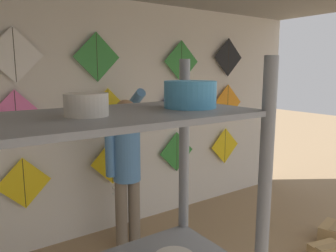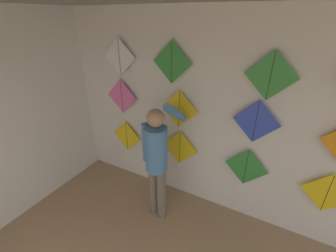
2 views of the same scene
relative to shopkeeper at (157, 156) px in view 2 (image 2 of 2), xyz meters
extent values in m
cube|color=silver|center=(0.52, 0.62, 0.39)|extent=(5.41, 0.06, 2.80)
cylinder|color=#726656|center=(-0.07, 0.00, -0.60)|extent=(0.13, 0.13, 0.82)
cylinder|color=#726656|center=(0.07, -0.02, -0.60)|extent=(0.13, 0.13, 0.82)
cylinder|color=#4C7FB7|center=(0.00, -0.01, 0.12)|extent=(0.29, 0.29, 0.62)
sphere|color=tan|center=(0.00, -0.01, 0.56)|extent=(0.22, 0.22, 0.22)
cylinder|color=#4C7FB7|center=(-0.17, 0.02, 0.15)|extent=(0.10, 0.10, 0.55)
cylinder|color=#4C7FB7|center=(0.17, 0.18, 0.58)|extent=(0.10, 0.51, 0.40)
cube|color=yellow|center=(-0.93, 0.53, -0.20)|extent=(0.55, 0.01, 0.55)
cylinder|color=black|center=(-0.93, 0.53, -0.20)|extent=(0.01, 0.01, 0.53)
cube|color=yellow|center=(0.08, 0.53, -0.13)|extent=(0.55, 0.01, 0.55)
cylinder|color=black|center=(0.08, 0.53, -0.13)|extent=(0.01, 0.01, 0.53)
sphere|color=white|center=(0.08, 0.52, -0.46)|extent=(0.04, 0.04, 0.04)
sphere|color=white|center=(0.08, 0.52, -0.53)|extent=(0.04, 0.04, 0.04)
cube|color=#338C38|center=(1.05, 0.53, -0.15)|extent=(0.55, 0.01, 0.55)
cylinder|color=black|center=(1.05, 0.53, -0.15)|extent=(0.01, 0.01, 0.53)
cube|color=yellow|center=(1.98, 0.53, -0.18)|extent=(0.55, 0.01, 0.55)
cylinder|color=black|center=(1.98, 0.53, -0.18)|extent=(0.01, 0.01, 0.53)
cube|color=pink|center=(-0.95, 0.53, 0.51)|extent=(0.55, 0.01, 0.55)
cylinder|color=black|center=(-0.95, 0.53, 0.51)|extent=(0.01, 0.01, 0.53)
cube|color=yellow|center=(0.05, 0.53, 0.49)|extent=(0.55, 0.01, 0.55)
cylinder|color=black|center=(0.05, 0.53, 0.49)|extent=(0.01, 0.01, 0.53)
cube|color=blue|center=(1.07, 0.53, 0.53)|extent=(0.55, 0.01, 0.55)
cylinder|color=black|center=(1.07, 0.53, 0.53)|extent=(0.01, 0.01, 0.53)
cube|color=white|center=(-0.92, 0.53, 1.12)|extent=(0.55, 0.01, 0.55)
cylinder|color=black|center=(-0.92, 0.53, 1.12)|extent=(0.01, 0.01, 0.53)
cube|color=#338C38|center=(-0.07, 0.53, 1.12)|extent=(0.55, 0.01, 0.55)
cylinder|color=black|center=(-0.07, 0.53, 1.12)|extent=(0.01, 0.01, 0.53)
cube|color=#338C38|center=(1.13, 0.53, 1.08)|extent=(0.55, 0.01, 0.55)
cylinder|color=black|center=(1.13, 0.53, 1.08)|extent=(0.01, 0.01, 0.53)
camera|label=1|loc=(-1.55, -3.02, 0.98)|focal=35.00mm
camera|label=2|loc=(1.30, -2.09, 1.67)|focal=24.00mm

